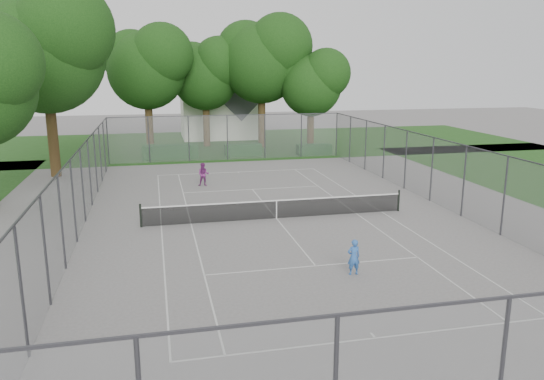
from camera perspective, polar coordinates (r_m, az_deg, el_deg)
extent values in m
plane|color=slate|center=(25.74, 0.49, -3.10)|extent=(120.00, 120.00, 0.00)
cube|color=#194112|center=(50.88, -6.18, 4.96)|extent=(60.00, 20.00, 0.00)
cube|color=beige|center=(15.22, 11.06, -15.36)|extent=(10.97, 0.06, 0.01)
cube|color=beige|center=(37.08, -3.68, 1.95)|extent=(10.97, 0.06, 0.01)
cube|color=beige|center=(25.12, -11.82, -3.79)|extent=(0.06, 23.77, 0.01)
cube|color=beige|center=(27.46, 11.72, -2.32)|extent=(0.06, 23.77, 0.01)
cube|color=beige|center=(25.16, -8.70, -3.62)|extent=(0.06, 23.77, 0.01)
cube|color=beige|center=(26.93, 9.05, -2.51)|extent=(0.06, 23.77, 0.01)
cube|color=beige|center=(19.88, 4.71, -8.13)|extent=(8.23, 0.06, 0.01)
cube|color=beige|center=(31.80, -2.13, 0.07)|extent=(8.23, 0.06, 0.01)
cube|color=beige|center=(25.73, 0.49, -3.09)|extent=(0.06, 12.80, 0.01)
cube|color=beige|center=(15.34, 10.83, -15.11)|extent=(0.06, 0.30, 0.01)
cube|color=beige|center=(36.94, -3.64, 1.91)|extent=(0.06, 0.30, 0.01)
cylinder|color=black|center=(24.98, -13.95, -2.69)|extent=(0.10, 0.10, 1.10)
cylinder|color=black|center=(27.70, 13.47, -1.11)|extent=(0.10, 0.10, 1.10)
cube|color=black|center=(25.61, 0.49, -2.13)|extent=(12.67, 0.01, 0.86)
cube|color=silver|center=(25.49, 0.49, -1.14)|extent=(12.77, 0.03, 0.06)
cube|color=silver|center=(25.62, 0.49, -2.15)|extent=(0.05, 0.02, 0.88)
cylinder|color=#38383D|center=(41.56, -17.25, 5.04)|extent=(0.08, 0.08, 3.50)
cylinder|color=#38383D|center=(43.92, 6.95, 5.94)|extent=(0.08, 0.08, 3.50)
cube|color=slate|center=(41.80, -4.82, 5.63)|extent=(18.00, 0.02, 3.50)
cube|color=slate|center=(24.90, -20.12, -0.31)|extent=(0.02, 34.00, 3.50)
cube|color=slate|center=(28.67, 18.30, 1.52)|extent=(0.02, 34.00, 3.50)
cube|color=#38383D|center=(9.75, 24.20, -10.46)|extent=(18.00, 0.05, 0.05)
cube|color=#38383D|center=(41.60, -4.87, 8.02)|extent=(18.00, 0.05, 0.05)
cube|color=#38383D|center=(24.58, -20.44, 3.66)|extent=(0.05, 34.00, 0.05)
cube|color=#38383D|center=(28.39, 18.56, 4.98)|extent=(0.05, 34.00, 0.05)
cylinder|color=#392915|center=(47.07, -13.05, 6.84)|extent=(0.64, 0.64, 4.57)
sphere|color=black|center=(46.81, -13.35, 12.39)|extent=(6.50, 6.50, 6.50)
sphere|color=black|center=(45.86, -11.77, 14.08)|extent=(5.20, 5.20, 5.20)
sphere|color=black|center=(47.65, -14.81, 13.49)|extent=(4.87, 4.87, 4.87)
cylinder|color=#392915|center=(49.34, -7.06, 7.13)|extent=(0.63, 0.63, 4.18)
sphere|color=black|center=(49.08, -7.20, 11.97)|extent=(5.94, 5.94, 5.94)
sphere|color=black|center=(48.32, -5.70, 13.40)|extent=(4.75, 4.75, 4.75)
sphere|color=black|center=(49.72, -8.54, 12.97)|extent=(4.46, 4.46, 4.46)
cylinder|color=#392915|center=(48.43, -1.11, 7.59)|extent=(0.66, 0.66, 4.99)
sphere|color=black|center=(48.20, -1.13, 13.50)|extent=(7.10, 7.10, 7.10)
sphere|color=black|center=(47.49, 0.86, 15.21)|extent=(5.68, 5.68, 5.68)
sphere|color=black|center=(48.85, -2.83, 14.73)|extent=(5.32, 5.32, 5.32)
cylinder|color=#392915|center=(47.06, 4.16, 6.62)|extent=(0.61, 0.61, 3.72)
sphere|color=black|center=(46.78, 4.24, 11.13)|extent=(5.29, 5.29, 5.29)
sphere|color=black|center=(46.32, 5.83, 12.39)|extent=(4.23, 4.23, 4.23)
sphere|color=black|center=(47.14, 2.92, 12.13)|extent=(3.96, 3.96, 3.96)
cylinder|color=#392915|center=(38.08, -22.51, 5.30)|extent=(0.68, 0.68, 5.30)
sphere|color=black|center=(37.81, -23.23, 13.26)|extent=(7.54, 7.54, 7.54)
sphere|color=black|center=(36.52, -21.36, 15.83)|extent=(6.03, 6.03, 6.03)
sphere|color=black|center=(39.02, -25.10, 14.72)|extent=(5.66, 5.66, 5.66)
cube|color=#144016|center=(43.28, -10.88, 4.09)|extent=(4.37, 1.31, 1.09)
cube|color=#144016|center=(43.88, -3.12, 4.34)|extent=(3.04, 0.87, 0.95)
cube|color=#144016|center=(44.55, 4.53, 4.38)|extent=(2.84, 1.04, 0.85)
cube|color=silver|center=(55.18, -5.73, 8.55)|extent=(7.49, 5.62, 5.62)
cube|color=#454449|center=(55.02, -5.80, 11.46)|extent=(7.42, 5.81, 7.42)
imported|color=#2F61B0|center=(19.06, 8.78, -7.14)|extent=(0.49, 0.33, 1.30)
imported|color=#77276E|center=(32.86, -7.38, 1.67)|extent=(0.78, 0.66, 1.44)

